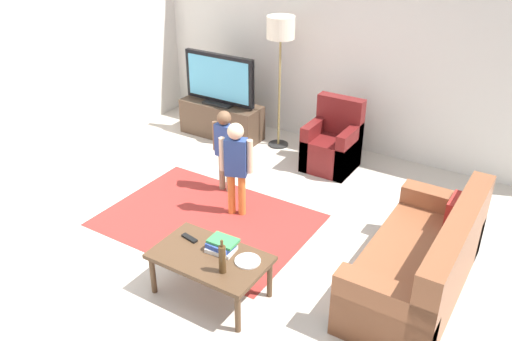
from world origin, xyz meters
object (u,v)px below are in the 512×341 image
Objects in this scene: armchair at (333,145)px; tv_remote at (190,238)px; tv_stand at (222,120)px; book_stack at (222,246)px; child_center at (236,161)px; plate at (248,261)px; couch at (425,266)px; bottle at (222,259)px; child_near_tv at (225,144)px; coffee_table at (210,260)px; floor_lamp at (281,35)px; tv at (219,80)px.

armchair reaches higher than tv_remote.
book_stack is at bearing -54.51° from tv_stand.
plate is at bearing -52.23° from child_center.
armchair reaches higher than plate.
couch is 1.78m from book_stack.
bottle is (0.18, -0.23, 0.08)m from book_stack.
tv_remote is at bearing -93.32° from armchair.
bottle is at bearing -54.39° from tv_stand.
child_near_tv is 1.01× the size of coffee_table.
armchair reaches higher than bottle.
tv_remote is (-0.34, -0.01, -0.04)m from book_stack.
child_center is 1.27m from book_stack.
bottle is (0.77, -1.34, -0.10)m from child_center.
tv_stand is 3.55m from plate.
child_center is 1.37m from coffee_table.
coffee_table is 5.88× the size of tv_remote.
couch is 3.52m from floor_lamp.
armchair is at bearing 75.60° from child_center.
floor_lamp is (-0.91, 0.19, 1.25)m from armchair.
tv_remote is at bearing -59.69° from tv_stand.
floor_lamp reaches higher than couch.
child_center is 4.18× the size of book_stack.
tv_stand is at bearing 125.61° from bottle.
tv_remote is 0.62m from plate.
book_stack is (1.10, -2.89, -1.07)m from floor_lamp.
child_center is at bearing 118.17° from book_stack.
tv_remote is (0.25, -1.12, -0.22)m from child_center.
tv is at bearing 123.99° from coffee_table.
bottle is at bearing -12.30° from tv_remote.
tv_stand is 1.62m from child_near_tv.
book_stack is at bearing 12.78° from tv_remote.
child_center is at bearing 113.23° from tv_remote.
floor_lamp is at bearing 112.15° from bottle.
armchair is 0.83× the size of child_center.
book_stack is (1.96, -2.72, -0.38)m from tv.
tv_stand is at bearing -169.96° from floor_lamp.
tv_remote is (1.61, -2.73, -0.42)m from tv.
floor_lamp is 1.78× the size of coffee_table.
coffee_table is at bearing -7.80° from tv_remote.
child_center is 3.45× the size of bottle.
tv_stand reaches higher than coffee_table.
couch is 1.78m from bottle.
coffee_table is at bearing -56.01° from tv.
floor_lamp is 3.28m from book_stack.
armchair is (1.77, -0.04, 0.05)m from tv_stand.
armchair is at bearing 93.95° from book_stack.
floor_lamp is 3.40m from plate.
tv_stand is 1.33× the size of armchair.
tv is at bearing 131.14° from tv_remote.
child_near_tv is at bearing -52.44° from tv.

